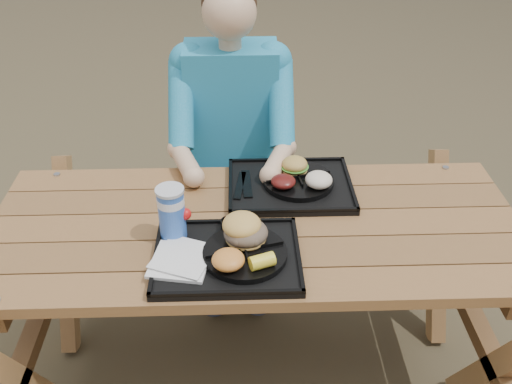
{
  "coord_description": "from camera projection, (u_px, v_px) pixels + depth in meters",
  "views": [
    {
      "loc": [
        -0.05,
        -1.53,
        1.91
      ],
      "look_at": [
        0.0,
        0.0,
        0.88
      ],
      "focal_mm": 40.0,
      "sensor_mm": 36.0,
      "label": 1
    }
  ],
  "objects": [
    {
      "name": "tray_near",
      "position": [
        227.0,
        258.0,
        1.76
      ],
      "size": [
        0.45,
        0.35,
        0.02
      ],
      "primitive_type": "cube",
      "color": "black",
      "rests_on": "picnic_table"
    },
    {
      "name": "baked_beans",
      "position": [
        283.0,
        181.0,
        2.03
      ],
      "size": [
        0.09,
        0.09,
        0.04
      ],
      "primitive_type": "ellipsoid",
      "color": "#551311",
      "rests_on": "plate_far"
    },
    {
      "name": "tray_far",
      "position": [
        290.0,
        187.0,
        2.09
      ],
      "size": [
        0.45,
        0.35,
        0.02
      ],
      "primitive_type": "cube",
      "color": "black",
      "rests_on": "picnic_table"
    },
    {
      "name": "napkin_stack",
      "position": [
        180.0,
        260.0,
        1.72
      ],
      "size": [
        0.2,
        0.2,
        0.02
      ],
      "primitive_type": "cube",
      "rotation": [
        0.0,
        0.0,
        -0.18
      ],
      "color": "silver",
      "rests_on": "tray_near"
    },
    {
      "name": "condiment_mustard",
      "position": [
        244.0,
        225.0,
        1.86
      ],
      "size": [
        0.04,
        0.04,
        0.03
      ],
      "primitive_type": "cylinder",
      "color": "yellow",
      "rests_on": "tray_near"
    },
    {
      "name": "soda_cup",
      "position": [
        172.0,
        214.0,
        1.79
      ],
      "size": [
        0.08,
        0.08,
        0.17
      ],
      "primitive_type": "cylinder",
      "color": "#174AB0",
      "rests_on": "tray_near"
    },
    {
      "name": "potato_salad",
      "position": [
        319.0,
        180.0,
        2.02
      ],
      "size": [
        0.1,
        0.1,
        0.05
      ],
      "primitive_type": "ellipsoid",
      "color": "silver",
      "rests_on": "plate_far"
    },
    {
      "name": "plate_near",
      "position": [
        245.0,
        253.0,
        1.74
      ],
      "size": [
        0.26,
        0.26,
        0.02
      ],
      "primitive_type": "cylinder",
      "color": "black",
      "rests_on": "tray_near"
    },
    {
      "name": "corn_cob",
      "position": [
        262.0,
        261.0,
        1.67
      ],
      "size": [
        0.09,
        0.09,
        0.04
      ],
      "primitive_type": null,
      "rotation": [
        0.0,
        0.0,
        0.36
      ],
      "color": "yellow",
      "rests_on": "plate_near"
    },
    {
      "name": "condiment_bbq",
      "position": [
        229.0,
        224.0,
        1.86
      ],
      "size": [
        0.05,
        0.05,
        0.03
      ],
      "primitive_type": "cylinder",
      "color": "black",
      "rests_on": "tray_near"
    },
    {
      "name": "sandwich",
      "position": [
        246.0,
        222.0,
        1.75
      ],
      "size": [
        0.13,
        0.13,
        0.13
      ],
      "primitive_type": null,
      "color": "gold",
      "rests_on": "plate_near"
    },
    {
      "name": "plate_far",
      "position": [
        298.0,
        180.0,
        2.09
      ],
      "size": [
        0.26,
        0.26,
        0.02
      ],
      "primitive_type": "cylinder",
      "color": "black",
      "rests_on": "tray_far"
    },
    {
      "name": "ground",
      "position": [
        256.0,
        370.0,
        2.34
      ],
      "size": [
        60.0,
        60.0,
        0.0
      ],
      "primitive_type": "plane",
      "color": "#999999",
      "rests_on": "ground"
    },
    {
      "name": "burger",
      "position": [
        295.0,
        161.0,
        2.1
      ],
      "size": [
        0.1,
        0.1,
        0.09
      ],
      "primitive_type": null,
      "color": "#BB9142",
      "rests_on": "plate_far"
    },
    {
      "name": "picnic_table",
      "position": [
        256.0,
        304.0,
        2.13
      ],
      "size": [
        1.8,
        1.49,
        0.75
      ],
      "primitive_type": null,
      "color": "#999999",
      "rests_on": "ground"
    },
    {
      "name": "mac_cheese",
      "position": [
        228.0,
        260.0,
        1.67
      ],
      "size": [
        0.1,
        0.1,
        0.05
      ],
      "primitive_type": "ellipsoid",
      "color": "orange",
      "rests_on": "plate_near"
    },
    {
      "name": "diner",
      "position": [
        233.0,
        155.0,
        2.52
      ],
      "size": [
        0.48,
        0.84,
        1.28
      ],
      "primitive_type": null,
      "color": "teal",
      "rests_on": "ground"
    },
    {
      "name": "cutlery_far",
      "position": [
        247.0,
        184.0,
        2.08
      ],
      "size": [
        0.04,
        0.18,
        0.01
      ],
      "primitive_type": "cube",
      "rotation": [
        0.0,
        0.0,
        0.04
      ],
      "color": "black",
      "rests_on": "tray_far"
    }
  ]
}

